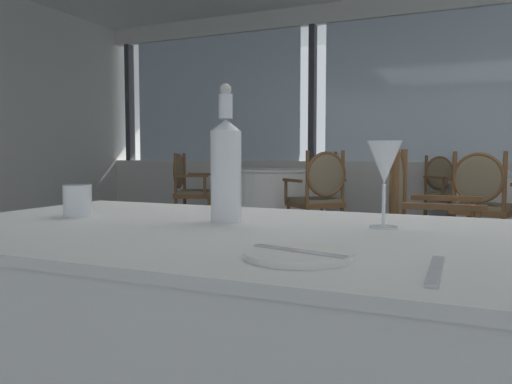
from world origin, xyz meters
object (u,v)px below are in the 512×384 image
object	(u,v)px
dining_chair_0_1	(189,186)
dining_chair_3_1	(446,188)
water_bottle	(225,167)
dining_chair_0_0	(318,182)
water_tumbler	(77,201)
dining_chair_3_2	(482,198)
dining_chair_0_2	(320,192)
dining_chair_1_0	(422,226)
side_plate	(299,255)
wine_glass	(384,165)

from	to	relation	value
dining_chair_0_1	dining_chair_3_1	world-z (taller)	dining_chair_0_1
water_bottle	dining_chair_0_0	xyz separation A→B (m)	(-1.41, 5.49, -0.33)
dining_chair_3_1	water_tumbler	bearing A→B (deg)	-49.97
water_bottle	water_tumbler	bearing A→B (deg)	-171.58
dining_chair_0_0	dining_chair_3_2	distance (m)	2.78
dining_chair_0_2	dining_chair_1_0	distance (m)	2.49
water_bottle	dining_chair_1_0	size ratio (longest dim) A/B	0.35
dining_chair_0_0	water_bottle	bearing A→B (deg)	27.36
dining_chair_0_0	dining_chair_1_0	xyz separation A→B (m)	(1.73, -3.92, -0.00)
side_plate	dining_chair_0_1	bearing A→B (deg)	123.20
water_bottle	dining_chair_1_0	world-z (taller)	water_bottle
side_plate	dining_chair_0_0	distance (m)	6.09
water_tumbler	dining_chair_3_2	distance (m)	3.79
dining_chair_0_1	dining_chair_0_2	distance (m)	1.81
dining_chair_3_1	dining_chair_0_0	bearing A→B (deg)	-141.67
dining_chair_1_0	dining_chair_3_2	distance (m)	2.03
water_tumbler	dining_chair_3_2	size ratio (longest dim) A/B	0.09
dining_chair_0_0	dining_chair_0_1	size ratio (longest dim) A/B	1.02
water_tumbler	dining_chair_1_0	bearing A→B (deg)	65.62
water_bottle	dining_chair_1_0	distance (m)	1.63
water_tumbler	dining_chair_3_1	size ratio (longest dim) A/B	0.09
dining_chair_0_2	side_plate	bearing A→B (deg)	149.13
dining_chair_0_1	dining_chair_3_1	size ratio (longest dim) A/B	1.03
side_plate	dining_chair_1_0	size ratio (longest dim) A/B	0.19
dining_chair_0_0	dining_chair_0_2	world-z (taller)	dining_chair_0_2
wine_glass	dining_chair_0_2	bearing A→B (deg)	108.73
dining_chair_0_1	water_bottle	bearing A→B (deg)	-74.67
water_bottle	dining_chair_0_2	world-z (taller)	water_bottle
water_bottle	dining_chair_3_1	bearing A→B (deg)	87.43
side_plate	wine_glass	xyz separation A→B (m)	(0.07, 0.40, 0.14)
wine_glass	dining_chair_1_0	world-z (taller)	same
wine_glass	dining_chair_3_2	world-z (taller)	same
water_tumbler	dining_chair_0_0	xyz separation A→B (m)	(-0.99, 5.55, -0.23)
dining_chair_0_0	dining_chair_0_1	distance (m)	1.81
dining_chair_0_0	dining_chair_0_2	bearing A→B (deg)	30.06
dining_chair_0_2	water_tumbler	bearing A→B (deg)	139.80
dining_chair_0_0	dining_chair_3_2	xyz separation A→B (m)	(2.02, -1.91, -0.01)
wine_glass	water_bottle	bearing A→B (deg)	-173.02
water_tumbler	dining_chair_0_2	distance (m)	3.85
wine_glass	dining_chair_0_1	distance (m)	5.12
wine_glass	dining_chair_0_1	xyz separation A→B (m)	(-3.02, 4.12, -0.35)
dining_chair_0_2	dining_chair_3_1	size ratio (longest dim) A/B	1.05
wine_glass	dining_chair_0_0	size ratio (longest dim) A/B	0.20
dining_chair_0_2	dining_chair_0_1	bearing A→B (deg)	29.93
dining_chair_1_0	dining_chair_3_1	distance (m)	3.67
side_plate	dining_chair_1_0	world-z (taller)	dining_chair_1_0
wine_glass	dining_chair_1_0	size ratio (longest dim) A/B	0.20
water_bottle	wine_glass	bearing A→B (deg)	6.98
water_tumbler	dining_chair_0_2	xyz separation A→B (m)	(-0.46, 3.82, -0.24)
dining_chair_0_1	dining_chair_1_0	world-z (taller)	dining_chair_1_0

